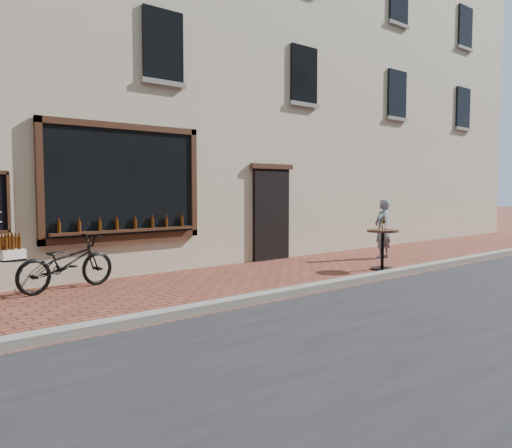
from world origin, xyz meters
TOP-DOWN VIEW (x-y plane):
  - ground at (0.00, 0.00)m, footprint 90.00×90.00m
  - kerb at (0.00, 0.20)m, footprint 90.00×0.25m
  - shop_building at (0.00, 6.50)m, footprint 28.00×6.20m
  - cargo_bicycle at (-3.24, 2.96)m, footprint 2.12×0.93m
  - bistro_table at (2.74, 0.83)m, footprint 0.66×0.66m
  - pedestrian at (4.22, 1.90)m, footprint 0.56×0.39m

SIDE VIEW (x-z plane):
  - ground at x=0.00m, z-range 0.00..0.00m
  - kerb at x=0.00m, z-range 0.00..0.12m
  - cargo_bicycle at x=-3.24m, z-range -0.02..0.97m
  - bistro_table at x=2.74m, z-range 0.04..1.18m
  - pedestrian at x=4.22m, z-range 0.00..1.47m
  - shop_building at x=0.00m, z-range 0.00..10.00m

